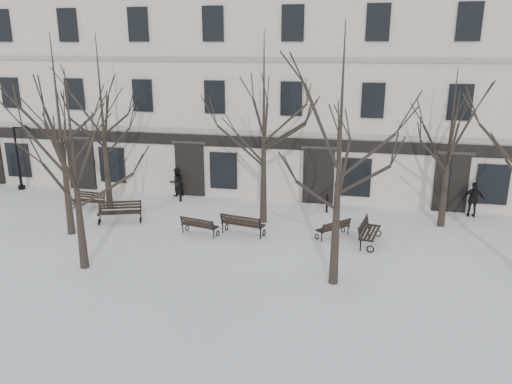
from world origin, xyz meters
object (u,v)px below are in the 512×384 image
(tree_2, at_px, (341,128))
(bench_1, at_px, (199,225))
(bench_0, at_px, (120,211))
(tree_0, at_px, (58,113))
(bench_3, at_px, (89,200))
(bench_4, at_px, (334,228))
(bench_5, at_px, (368,231))
(lamp_post, at_px, (21,152))
(bench_2, at_px, (243,224))
(tree_1, at_px, (72,148))

(tree_2, distance_m, bench_1, 8.51)
(tree_2, distance_m, bench_0, 12.01)
(tree_0, xyz_separation_m, bench_0, (1.45, 1.78, -4.77))
(bench_3, distance_m, bench_4, 12.48)
(bench_1, bearing_deg, bench_5, -162.27)
(tree_2, distance_m, lamp_post, 20.08)
(bench_5, bearing_deg, bench_4, 84.56)
(bench_2, xyz_separation_m, bench_5, (5.35, 0.13, 0.01))
(bench_0, xyz_separation_m, bench_1, (4.13, -0.80, -0.08))
(bench_0, height_order, lamp_post, lamp_post)
(tree_0, bearing_deg, bench_2, 10.48)
(tree_1, distance_m, tree_2, 9.24)
(bench_0, xyz_separation_m, lamp_post, (-7.90, 4.02, 1.63))
(tree_0, height_order, bench_4, tree_0)
(bench_4, bearing_deg, tree_0, -35.38)
(tree_1, relative_size, bench_2, 3.60)
(bench_4, bearing_deg, lamp_post, -57.32)
(bench_1, xyz_separation_m, bench_2, (1.84, 0.39, 0.07))
(bench_0, height_order, bench_1, bench_0)
(lamp_post, bearing_deg, tree_1, -44.97)
(bench_2, xyz_separation_m, bench_4, (3.90, 0.55, -0.09))
(tree_1, distance_m, bench_1, 6.55)
(bench_0, height_order, bench_2, bench_0)
(bench_0, distance_m, bench_2, 5.99)
(bench_2, relative_size, bench_3, 1.18)
(bench_1, distance_m, bench_2, 1.89)
(bench_2, distance_m, bench_5, 5.35)
(tree_2, height_order, bench_0, tree_2)
(bench_0, relative_size, bench_3, 1.21)
(bench_5, bearing_deg, tree_1, 124.24)
(tree_1, bearing_deg, bench_2, 41.42)
(bench_0, bearing_deg, lamp_post, 133.28)
(tree_0, bearing_deg, bench_5, 6.73)
(bench_3, distance_m, lamp_post, 6.15)
(bench_3, xyz_separation_m, bench_5, (13.84, -1.88, 0.08))
(bench_3, bearing_deg, lamp_post, 160.22)
(tree_1, distance_m, bench_2, 7.79)
(tree_0, xyz_separation_m, bench_3, (-1.07, 3.38, -4.85))
(tree_1, bearing_deg, tree_0, 128.23)
(tree_0, xyz_separation_m, bench_2, (7.42, 1.37, -4.78))
(bench_0, distance_m, bench_5, 11.32)
(bench_0, distance_m, bench_1, 4.21)
(bench_0, relative_size, bench_4, 1.38)
(tree_2, distance_m, bench_5, 6.39)
(bench_2, bearing_deg, bench_5, -166.73)
(tree_1, bearing_deg, bench_1, 51.82)
(bench_0, relative_size, lamp_post, 0.55)
(tree_0, distance_m, bench_5, 13.71)
(tree_1, xyz_separation_m, bench_0, (-0.96, 4.83, -3.98))
(tree_0, height_order, bench_2, tree_0)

